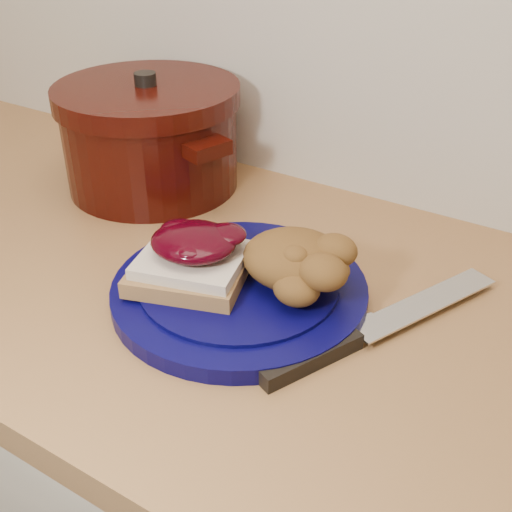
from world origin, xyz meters
The scene contains 7 objects.
plate centered at (0.05, 1.48, 0.91)m, with size 0.29×0.29×0.02m, color #050439.
sandwich centered at (0.00, 1.45, 0.95)m, with size 0.15×0.14×0.06m.
stuffing_mound centered at (0.11, 1.51, 0.95)m, with size 0.12×0.10×0.06m, color brown.
chef_knife centered at (0.19, 1.46, 0.91)m, with size 0.16×0.31×0.02m.
butter_knife centered at (0.17, 1.46, 0.90)m, with size 0.15×0.01×0.00m, color silver.
dutch_oven centered at (-0.23, 1.66, 0.98)m, with size 0.34×0.34×0.17m.
pepper_grinder centered at (-0.32, 1.66, 0.97)m, with size 0.08×0.08×0.14m.
Camera 1 is at (0.39, 0.97, 1.34)m, focal length 45.00 mm.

